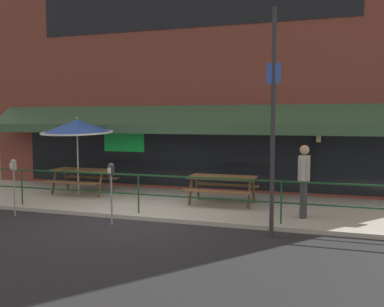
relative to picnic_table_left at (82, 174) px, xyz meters
name	(u,v)px	position (x,y,z in m)	size (l,w,h in m)	color
ground_plane	(133,220)	(2.81, -2.25, -0.71)	(120.00, 120.00, 0.00)	#232326
patio_deck	(164,202)	(2.81, -0.25, -0.66)	(15.00, 4.00, 0.10)	#ADA89E
restaurant_building	(189,63)	(2.81, 1.98, 3.53)	(15.00, 1.60, 8.54)	brown
patio_railing	(138,185)	(2.81, -1.95, 0.09)	(13.84, 0.04, 0.97)	#194723
picnic_table_left	(82,174)	(0.00, 0.00, 0.00)	(1.80, 1.42, 0.76)	brown
picnic_table_centre	(222,182)	(4.49, -0.21, 0.00)	(1.80, 1.42, 0.76)	brown
patio_umbrella_left	(77,127)	(0.00, -0.23, 1.47)	(2.14, 2.14, 2.38)	#B7B2A8
pedestrian_walking	(304,177)	(6.69, -1.15, 0.35)	(0.26, 0.62, 1.71)	#333338
parking_meter_near	(14,170)	(-0.22, -2.73, 0.44)	(0.15, 0.16, 1.42)	gray
parking_meter_far	(111,175)	(2.55, -2.84, 0.44)	(0.15, 0.16, 1.42)	gray
street_sign_pole	(273,122)	(6.15, -2.70, 1.66)	(0.28, 0.09, 4.62)	#2D2D33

